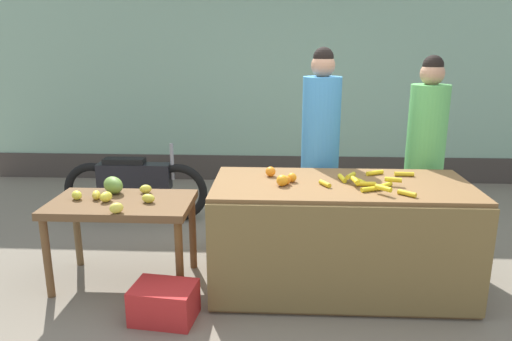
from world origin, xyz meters
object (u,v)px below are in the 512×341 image
produce_crate (164,303)px  parked_motorcycle (135,185)px  vendor_woman_green_shirt (424,157)px  vendor_woman_blue_shirt (320,153)px  produce_sack (232,219)px

produce_crate → parked_motorcycle: bearing=111.8°
vendor_woman_green_shirt → parked_motorcycle: size_ratio=1.14×
parked_motorcycle → produce_crate: (0.78, -1.96, -0.27)m
parked_motorcycle → produce_crate: 2.12m
produce_crate → vendor_woman_green_shirt: bearing=31.0°
parked_motorcycle → produce_crate: parked_motorcycle is taller
vendor_woman_blue_shirt → produce_crate: vendor_woman_blue_shirt is taller
vendor_woman_blue_shirt → produce_sack: size_ratio=3.42×
vendor_woman_blue_shirt → produce_crate: (-1.17, -1.24, -0.82)m
vendor_woman_blue_shirt → produce_sack: (-0.81, 0.05, -0.68)m
parked_motorcycle → produce_sack: parked_motorcycle is taller
produce_sack → parked_motorcycle: bearing=149.8°
vendor_woman_blue_shirt → produce_sack: vendor_woman_blue_shirt is taller
produce_crate → produce_sack: size_ratio=0.80×
vendor_woman_blue_shirt → vendor_woman_green_shirt: (0.95, 0.03, -0.04)m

